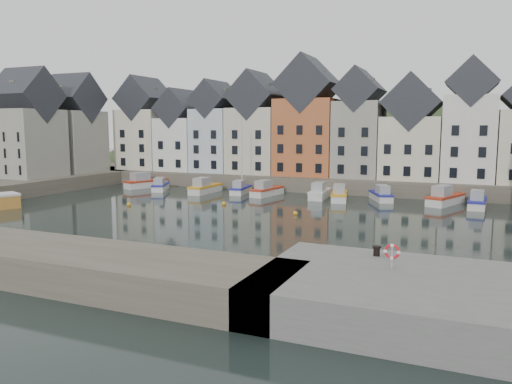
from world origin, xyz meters
The scene contains 19 objects.
ground centered at (0.00, 0.00, 0.00)m, with size 260.00×260.00×0.00m, color black.
far_quay centered at (0.00, 30.00, 1.00)m, with size 90.00×16.00×2.00m, color #554F41.
near_quay centered at (22.00, -20.00, 1.00)m, with size 18.00×10.00×2.00m, color #60605E.
hillside centered at (0.02, 56.00, -17.96)m, with size 153.60×70.40×64.00m.
far_terrace centered at (3.21, 28.00, 8.88)m, with size 72.37×8.16×17.78m.
left_terrace centered at (-36.00, 13.50, 8.88)m, with size 7.65×17.00×15.69m.
mooring_buoys centered at (-4.00, 5.33, 0.15)m, with size 20.50×5.50×0.50m.
boat_a centered at (-22.91, 18.55, 0.78)m, with size 4.25×7.15×2.62m.
boat_b centered at (-18.78, 16.61, 0.64)m, with size 3.84×5.81×2.15m.
boat_c centered at (-11.28, 16.42, 0.74)m, with size 2.17×6.51×2.48m.
boat_d centered at (-6.45, 17.94, 0.69)m, with size 2.47×5.71×10.55m.
boat_e centered at (-2.37, 17.46, 0.70)m, with size 2.88×6.39×2.36m.
boat_f centered at (4.97, 17.84, 0.71)m, with size 2.35×6.37×2.40m.
boat_g centered at (7.76, 16.90, 0.70)m, with size 3.15×6.39×2.35m.
boat_h centered at (12.61, 19.00, 0.66)m, with size 3.96×6.01×2.22m.
boat_i centered at (20.15, 18.47, 0.78)m, with size 4.39×7.13×2.62m.
boat_j centered at (23.69, 17.45, 0.69)m, with size 2.20×6.15×2.33m.
mooring_bollard centered at (18.10, -16.50, 2.31)m, with size 0.48×0.48×0.56m.
life_ring_post centered at (19.25, -18.80, 2.86)m, with size 0.80×0.17×1.30m.
Camera 1 is at (22.66, -44.37, 9.21)m, focal length 35.00 mm.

